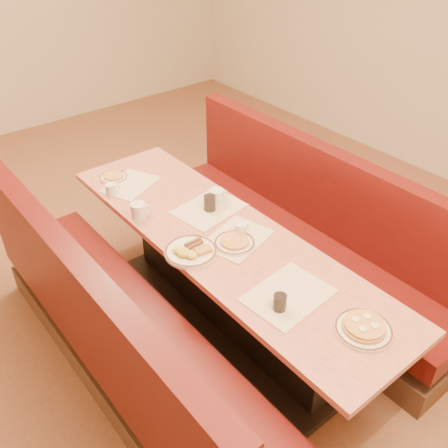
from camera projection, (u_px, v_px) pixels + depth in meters
ground at (222, 325)px, 3.39m from camera, size 8.00×8.00×0.00m
room_envelope at (222, 29)px, 2.28m from camera, size 6.04×8.04×2.82m
diner_table at (222, 284)px, 3.17m from camera, size 0.70×2.50×0.75m
booth_left at (121, 341)px, 2.80m from camera, size 0.55×2.50×1.05m
booth_right at (302, 242)px, 3.56m from camera, size 0.55×2.50×1.05m
placemat_near_left at (288, 295)px, 2.54m from camera, size 0.45×0.36×0.00m
placemat_near_right at (237, 238)px, 2.94m from camera, size 0.45×0.38×0.00m
placemat_far_left at (130, 184)px, 3.45m from camera, size 0.45×0.40×0.00m
placemat_far_right at (209, 209)px, 3.20m from camera, size 0.46×0.37×0.00m
pancake_plate at (364, 328)px, 2.33m from camera, size 0.27×0.27×0.06m
eggs_plate at (190, 251)px, 2.81m from camera, size 0.30×0.30×0.06m
extra_plate_mid at (234, 243)px, 2.88m from camera, size 0.24×0.24×0.05m
extra_plate_far at (113, 177)px, 3.51m from camera, size 0.20×0.20×0.04m
coffee_mug_a at (241, 229)px, 2.95m from camera, size 0.10×0.07×0.08m
coffee_mug_b at (139, 210)px, 3.09m from camera, size 0.13×0.09×0.10m
coffee_mug_c at (217, 196)px, 3.23m from camera, size 0.13×0.09×0.10m
coffee_mug_d at (111, 189)px, 3.33m from camera, size 0.10×0.07×0.08m
soda_tumbler_near at (280, 303)px, 2.43m from camera, size 0.07×0.07×0.09m
soda_tumbler_mid at (210, 203)px, 3.16m from camera, size 0.08×0.08×0.11m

